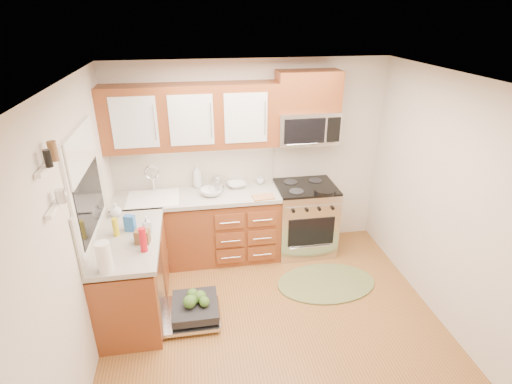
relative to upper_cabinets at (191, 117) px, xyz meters
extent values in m
plane|color=brown|center=(0.73, -1.57, -1.88)|extent=(3.50, 3.50, 0.00)
plane|color=white|center=(0.73, -1.57, 0.62)|extent=(3.50, 3.50, 0.00)
cube|color=beige|center=(0.73, 0.18, -0.62)|extent=(3.50, 0.04, 2.50)
cube|color=beige|center=(-1.02, -1.57, -0.62)|extent=(0.04, 3.50, 2.50)
cube|color=beige|center=(2.48, -1.57, -0.62)|extent=(0.04, 3.50, 2.50)
cube|color=brown|center=(0.00, -0.12, -1.45)|extent=(2.05, 0.60, 0.85)
cube|color=brown|center=(-0.72, -1.05, -1.45)|extent=(0.60, 1.25, 0.85)
cube|color=#A29B94|center=(0.00, -0.14, -0.97)|extent=(2.07, 0.64, 0.05)
cube|color=#A29B94|center=(-0.71, -1.05, -0.97)|extent=(0.64, 1.27, 0.05)
cube|color=#AFAC9D|center=(0.00, 0.16, -0.67)|extent=(2.05, 0.02, 0.57)
cube|color=#AFAC9D|center=(-1.01, -1.05, -0.67)|extent=(0.02, 1.25, 0.57)
cube|color=brown|center=(1.41, 0.00, 0.26)|extent=(0.76, 0.35, 0.47)
cube|color=white|center=(-0.98, -1.07, 0.00)|extent=(0.02, 0.96, 0.40)
cube|color=white|center=(-0.99, -1.92, 0.17)|extent=(0.04, 0.40, 0.03)
cube|color=white|center=(-0.99, -1.92, -0.12)|extent=(0.04, 0.40, 0.03)
cylinder|color=black|center=(1.57, -0.40, -0.90)|extent=(0.28, 0.28, 0.05)
cylinder|color=silver|center=(0.26, -0.07, -0.90)|extent=(0.23, 0.23, 0.11)
cube|color=#A3764A|center=(0.81, -0.35, -0.94)|extent=(0.28, 0.20, 0.02)
cylinder|color=silver|center=(0.28, 0.07, -0.88)|extent=(0.10, 0.10, 0.14)
cylinder|color=white|center=(-0.83, -1.59, -0.81)|extent=(0.17, 0.17, 0.28)
cylinder|color=gold|center=(-0.83, -0.99, -0.85)|extent=(0.07, 0.07, 0.19)
cylinder|color=red|center=(-0.52, -1.33, -0.83)|extent=(0.08, 0.08, 0.25)
cube|color=brown|center=(-0.55, -1.18, -0.88)|extent=(0.15, 0.12, 0.14)
cube|color=blue|center=(-0.70, -0.91, -0.86)|extent=(0.12, 0.09, 0.17)
imported|color=#999999|center=(0.52, 0.03, -0.92)|extent=(0.26, 0.26, 0.06)
imported|color=#999999|center=(0.18, -0.17, -0.91)|extent=(0.27, 0.27, 0.08)
imported|color=#999999|center=(0.84, 0.07, -0.91)|extent=(0.11, 0.11, 0.08)
imported|color=#999999|center=(0.03, 0.10, -0.80)|extent=(0.12, 0.12, 0.31)
imported|color=#999999|center=(-0.52, -0.96, -0.86)|extent=(0.10, 0.10, 0.18)
imported|color=#999999|center=(-0.90, -0.55, -0.87)|extent=(0.15, 0.15, 0.16)
camera|label=1|loc=(0.00, -4.68, 1.15)|focal=28.00mm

